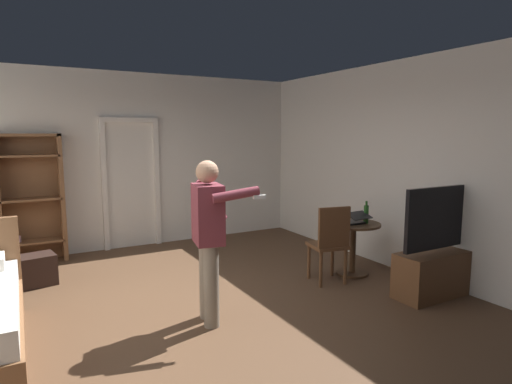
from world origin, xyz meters
The scene contains 12 objects.
ground_plane centered at (0.00, 0.00, 0.00)m, with size 6.78×6.78×0.00m, color brown.
wall_back centered at (0.00, 3.14, 1.43)m, with size 6.38×0.12×2.85m, color silver.
wall_right centered at (3.13, 0.00, 1.43)m, with size 0.12×6.40×2.85m, color silver.
doorway_frame centered at (0.15, 3.06, 1.22)m, with size 0.93×0.08×2.13m.
bookshelf centered at (-1.31, 2.92, 1.01)m, with size 0.87×0.32×1.88m.
tv_flatscreen centered at (2.77, -0.85, 0.38)m, with size 1.22×0.40×1.28m.
side_table centered at (2.38, 0.20, 0.48)m, with size 0.71×0.71×0.70m.
laptop centered at (2.36, 0.16, 0.75)m, with size 0.33×0.34×0.16m.
bottle_on_table centered at (2.52, 0.12, 0.82)m, with size 0.06×0.06×0.29m.
wooden_chair centered at (1.89, 0.08, 0.54)m, with size 0.49×0.49×0.99m.
person_blue_shirt centered at (0.14, -0.21, 0.93)m, with size 0.62×0.62×1.62m.
suitcase_dark centered at (-1.43, 1.80, 0.19)m, with size 0.63×0.34×0.38m, color black.
Camera 1 is at (-1.44, -3.97, 1.88)m, focal length 29.82 mm.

